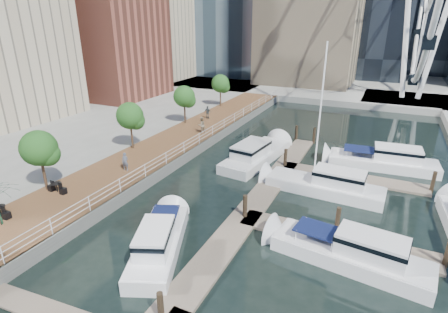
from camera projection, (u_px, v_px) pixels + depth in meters
ground at (137, 278)px, 18.69m from camera, size 520.00×520.00×0.00m
boardwalk at (159, 153)px, 34.71m from camera, size 6.00×60.00×1.00m
seawall at (185, 158)px, 33.52m from camera, size 0.25×60.00×1.00m
land_far at (353, 64)px, 104.43m from camera, size 200.00×114.00×1.00m
pier at (409, 101)px, 56.77m from camera, size 14.00×12.00×1.00m
railing at (184, 148)px, 33.19m from camera, size 0.10×60.00×1.05m
floating_docks at (323, 215)px, 23.77m from camera, size 16.00×34.00×2.60m
midrise_condos at (58, 16)px, 49.67m from camera, size 19.00×67.00×28.00m
street_trees at (130, 116)px, 33.43m from camera, size 2.60×42.60×4.60m
yacht_foreground at (348, 263)px, 19.84m from camera, size 9.68×3.71×2.15m
pedestrian_near at (125, 162)px, 29.28m from camera, size 0.64×0.49×1.56m
pedestrian_mid at (201, 125)px, 38.91m from camera, size 1.01×1.11×1.86m
pedestrian_far at (208, 112)px, 44.72m from camera, size 0.96×0.41×1.63m
moored_yachts at (333, 211)px, 25.18m from camera, size 22.62×37.35×11.50m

